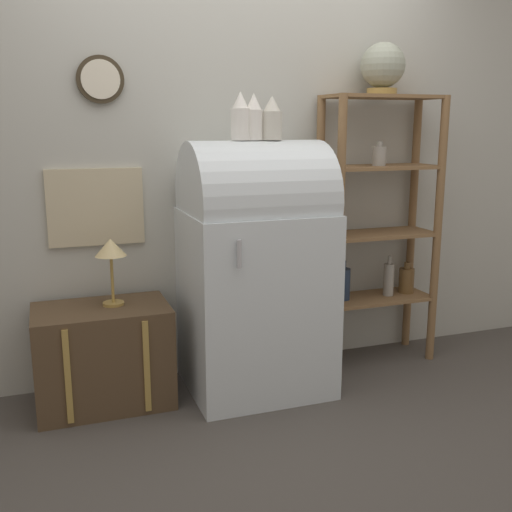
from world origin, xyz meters
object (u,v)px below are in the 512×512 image
(vase_center, at_px, (254,118))
(desk_lamp, at_px, (111,252))
(suitcase_trunk, at_px, (103,356))
(vase_left, at_px, (240,118))
(vase_right, at_px, (272,120))
(globe, at_px, (383,67))
(refrigerator, at_px, (255,265))

(vase_center, xyz_separation_m, desk_lamp, (-0.75, 0.09, -0.68))
(desk_lamp, bearing_deg, suitcase_trunk, -162.98)
(vase_left, bearing_deg, desk_lamp, 172.61)
(suitcase_trunk, xyz_separation_m, vase_right, (0.92, -0.08, 1.22))
(globe, height_order, desk_lamp, globe)
(refrigerator, relative_size, desk_lamp, 3.90)
(refrigerator, bearing_deg, vase_right, -6.19)
(vase_left, relative_size, vase_center, 1.03)
(globe, distance_m, vase_center, 0.93)
(refrigerator, relative_size, vase_right, 6.09)
(vase_center, distance_m, desk_lamp, 1.01)
(globe, relative_size, desk_lamp, 0.85)
(vase_left, xyz_separation_m, vase_right, (0.17, -0.01, -0.01))
(vase_center, distance_m, vase_right, 0.10)
(vase_center, relative_size, desk_lamp, 0.68)
(suitcase_trunk, height_order, desk_lamp, desk_lamp)
(refrigerator, height_order, suitcase_trunk, refrigerator)
(suitcase_trunk, height_order, vase_right, vase_right)
(globe, xyz_separation_m, desk_lamp, (-1.61, -0.09, -0.97))
(vase_left, bearing_deg, vase_right, -3.45)
(globe, height_order, vase_left, globe)
(suitcase_trunk, distance_m, vase_center, 1.47)
(vase_left, distance_m, desk_lamp, 0.96)
(desk_lamp, bearing_deg, vase_center, -6.70)
(suitcase_trunk, relative_size, desk_lamp, 1.96)
(suitcase_trunk, relative_size, vase_right, 3.05)
(suitcase_trunk, distance_m, vase_left, 1.44)
(suitcase_trunk, bearing_deg, vase_center, -4.71)
(suitcase_trunk, height_order, vase_left, vase_left)
(vase_right, relative_size, desk_lamp, 0.64)
(globe, distance_m, vase_left, 1.00)
(globe, bearing_deg, vase_center, -168.20)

